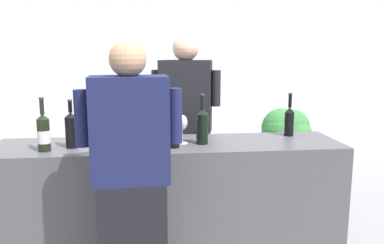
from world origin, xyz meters
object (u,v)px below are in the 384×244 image
at_px(wine_bottle_1, 150,122).
at_px(wine_bottle_5, 289,120).
at_px(wine_bottle_3, 156,130).
at_px(potted_shrub, 288,140).
at_px(person_server, 186,137).
at_px(person_guest, 132,191).
at_px(wine_bottle_0, 174,131).
at_px(wine_bottle_2, 71,129).
at_px(wine_bottle_6, 202,125).
at_px(wine_glass, 182,124).
at_px(wine_bottle_4, 44,133).

distance_m(wine_bottle_1, wine_bottle_5, 1.06).
relative_size(wine_bottle_3, potted_shrub, 0.34).
height_order(person_server, person_guest, person_server).
relative_size(wine_bottle_5, potted_shrub, 0.33).
height_order(wine_bottle_0, wine_bottle_1, wine_bottle_1).
distance_m(wine_bottle_2, person_guest, 0.71).
relative_size(wine_bottle_6, person_server, 0.21).
xyz_separation_m(wine_glass, person_guest, (-0.34, -0.56, -0.28)).
xyz_separation_m(wine_bottle_0, wine_bottle_6, (0.20, 0.08, 0.02)).
relative_size(wine_bottle_5, wine_bottle_6, 0.93).
distance_m(wine_bottle_6, person_server, 0.70).
relative_size(wine_bottle_4, person_server, 0.21).
bearing_deg(wine_bottle_5, wine_bottle_3, -165.58).
distance_m(person_server, potted_shrub, 1.19).
xyz_separation_m(wine_bottle_6, person_guest, (-0.47, -0.53, -0.27)).
xyz_separation_m(wine_bottle_2, wine_glass, (0.75, 0.04, 0.02)).
xyz_separation_m(wine_bottle_0, potted_shrub, (1.24, 1.19, -0.36)).
xyz_separation_m(wine_bottle_5, wine_glass, (-0.84, -0.17, 0.02)).
xyz_separation_m(wine_bottle_1, person_server, (0.31, 0.45, -0.22)).
distance_m(wine_bottle_5, person_guest, 1.40).
xyz_separation_m(wine_bottle_1, wine_glass, (0.22, -0.18, 0.01)).
bearing_deg(potted_shrub, wine_glass, -137.27).
height_order(wine_bottle_0, wine_bottle_4, wine_bottle_4).
height_order(wine_bottle_4, person_server, person_server).
bearing_deg(wine_bottle_4, wine_glass, 6.90).
bearing_deg(person_guest, wine_bottle_0, 59.00).
height_order(wine_bottle_2, wine_bottle_4, wine_bottle_4).
bearing_deg(wine_bottle_1, person_guest, -98.79).
distance_m(wine_bottle_4, wine_bottle_6, 1.05).
relative_size(wine_bottle_2, wine_bottle_5, 0.99).
height_order(wine_bottle_0, wine_bottle_6, wine_bottle_6).
distance_m(wine_glass, person_server, 0.68).
bearing_deg(person_guest, wine_bottle_2, 128.47).
bearing_deg(person_server, wine_bottle_1, -124.12).
xyz_separation_m(wine_bottle_6, person_server, (-0.05, 0.66, -0.23)).
bearing_deg(wine_bottle_2, wine_glass, 2.69).
height_order(wine_bottle_6, wine_glass, wine_bottle_6).
bearing_deg(potted_shrub, wine_bottle_3, -138.99).
height_order(wine_bottle_1, person_server, person_server).
xyz_separation_m(wine_bottle_6, wine_glass, (-0.14, 0.02, 0.01)).
height_order(wine_bottle_2, wine_glass, wine_bottle_2).
xyz_separation_m(wine_bottle_3, wine_bottle_4, (-0.73, -0.01, 0.00)).
bearing_deg(wine_bottle_5, wine_bottle_6, -164.72).
bearing_deg(wine_bottle_2, person_guest, -51.53).
bearing_deg(person_guest, wine_bottle_4, 142.22).
bearing_deg(wine_bottle_4, person_guest, -37.78).
distance_m(wine_bottle_3, wine_bottle_4, 0.73).
xyz_separation_m(person_server, potted_shrub, (1.09, 0.46, -0.16)).
xyz_separation_m(wine_bottle_0, wine_bottle_2, (-0.68, 0.07, 0.02)).
bearing_deg(wine_bottle_3, wine_bottle_6, 12.55).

